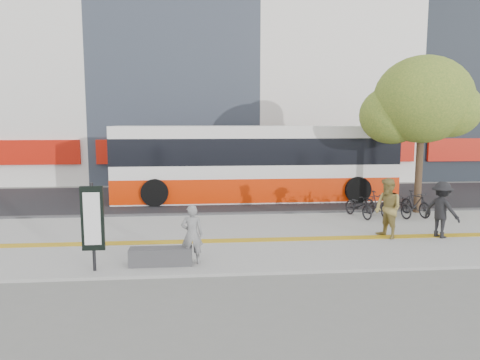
{
  "coord_description": "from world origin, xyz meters",
  "views": [
    {
      "loc": [
        -1.57,
        -12.52,
        3.76
      ],
      "look_at": [
        -0.27,
        2.0,
        1.84
      ],
      "focal_mm": 33.63,
      "sensor_mm": 36.0,
      "label": 1
    }
  ],
  "objects": [
    {
      "name": "pedestrian_tan",
      "position": [
        4.32,
        0.91,
        1.03
      ],
      "size": [
        0.96,
        1.1,
        1.9
      ],
      "primitive_type": "imported",
      "rotation": [
        0.0,
        0.0,
        -1.27
      ],
      "color": "olive",
      "rests_on": "sidewalk"
    },
    {
      "name": "curb",
      "position": [
        0.0,
        5.0,
        0.07
      ],
      "size": [
        40.0,
        0.25,
        0.14
      ],
      "primitive_type": "cube",
      "color": "#343437",
      "rests_on": "ground"
    },
    {
      "name": "tactile_strip",
      "position": [
        0.0,
        1.0,
        0.09
      ],
      "size": [
        40.0,
        0.45,
        0.01
      ],
      "primitive_type": "cube",
      "color": "#BE8E16",
      "rests_on": "sidewalk"
    },
    {
      "name": "street",
      "position": [
        0.0,
        9.0,
        0.03
      ],
      "size": [
        40.0,
        8.0,
        0.06
      ],
      "primitive_type": "cube",
      "color": "black",
      "rests_on": "ground"
    },
    {
      "name": "sidewalk",
      "position": [
        0.0,
        1.5,
        0.04
      ],
      "size": [
        40.0,
        7.0,
        0.08
      ],
      "primitive_type": "cube",
      "color": "gray",
      "rests_on": "ground"
    },
    {
      "name": "pedestrian_dark",
      "position": [
        6.05,
        0.82,
        0.97
      ],
      "size": [
        1.16,
        1.33,
        1.79
      ],
      "primitive_type": "imported",
      "rotation": [
        0.0,
        0.0,
        2.1
      ],
      "color": "black",
      "rests_on": "sidewalk"
    },
    {
      "name": "ground",
      "position": [
        0.0,
        0.0,
        0.0
      ],
      "size": [
        120.0,
        120.0,
        0.0
      ],
      "primitive_type": "plane",
      "color": "slate",
      "rests_on": "ground"
    },
    {
      "name": "street_tree",
      "position": [
        7.18,
        4.82,
        4.51
      ],
      "size": [
        4.4,
        3.8,
        6.31
      ],
      "color": "#3C291B",
      "rests_on": "sidewalk"
    },
    {
      "name": "signboard",
      "position": [
        -4.2,
        -1.51,
        1.37
      ],
      "size": [
        0.55,
        0.1,
        2.2
      ],
      "color": "black",
      "rests_on": "sidewalk"
    },
    {
      "name": "bus",
      "position": [
        1.01,
        8.5,
        1.7
      ],
      "size": [
        13.06,
        3.1,
        3.48
      ],
      "color": "silver",
      "rests_on": "street"
    },
    {
      "name": "seated_woman",
      "position": [
        -1.79,
        -1.13,
        0.85
      ],
      "size": [
        0.57,
        0.38,
        1.55
      ],
      "primitive_type": "imported",
      "rotation": [
        0.0,
        0.0,
        3.13
      ],
      "color": "black",
      "rests_on": "sidewalk"
    },
    {
      "name": "bicycle_row",
      "position": [
        5.61,
        4.0,
        0.54
      ],
      "size": [
        3.22,
        1.77,
        0.98
      ],
      "color": "black",
      "rests_on": "sidewalk"
    },
    {
      "name": "bench",
      "position": [
        -2.6,
        -1.2,
        0.3
      ],
      "size": [
        1.6,
        0.45,
        0.45
      ],
      "primitive_type": "cube",
      "color": "#343437",
      "rests_on": "sidewalk"
    }
  ]
}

